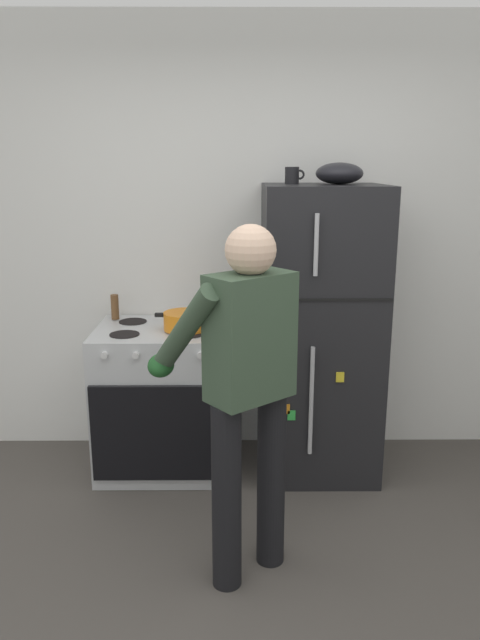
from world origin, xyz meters
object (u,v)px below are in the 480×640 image
(person_cook, at_px, (245,374))
(coffee_mug, at_px, (292,175))
(refrigerator, at_px, (320,332))
(stove_range, at_px, (162,399))
(mixing_bowl, at_px, (339,173))
(red_pot, at_px, (186,321))
(pepper_mill, at_px, (115,307))

(person_cook, height_order, coffee_mug, coffee_mug)
(refrigerator, bearing_deg, stove_range, -179.40)
(person_cook, height_order, mixing_bowl, mixing_bowl)
(red_pot, xyz_separation_m, mixing_bowl, (0.87, 0.05, 0.84))
(refrigerator, distance_m, stove_range, 1.04)
(refrigerator, xyz_separation_m, mixing_bowl, (0.08, 0.00, 0.92))
(red_pot, bearing_deg, coffee_mug, 9.24)
(stove_range, xyz_separation_m, mixing_bowl, (1.03, 0.01, 1.34))
(pepper_mill, bearing_deg, red_pot, -28.52)
(refrigerator, height_order, pepper_mill, refrigerator)
(refrigerator, relative_size, mixing_bowl, 6.51)
(coffee_mug, bearing_deg, mixing_bowl, -10.99)
(pepper_mill, xyz_separation_m, mixing_bowl, (1.33, -0.20, 0.81))
(refrigerator, bearing_deg, person_cook, -114.61)
(pepper_mill, bearing_deg, coffee_mug, -7.95)
(stove_range, distance_m, mixing_bowl, 1.69)
(person_cook, height_order, pepper_mill, person_cook)
(mixing_bowl, bearing_deg, pepper_mill, 171.46)
(stove_range, xyz_separation_m, person_cook, (0.49, -1.00, 0.51))
(refrigerator, xyz_separation_m, pepper_mill, (-1.25, 0.20, 0.11))
(stove_range, relative_size, mixing_bowl, 3.38)
(person_cook, bearing_deg, red_pot, 109.04)
(refrigerator, height_order, red_pot, refrigerator)
(refrigerator, relative_size, coffee_mug, 15.35)
(refrigerator, distance_m, coffee_mug, 0.93)
(person_cook, bearing_deg, coffee_mug, 74.97)
(person_cook, relative_size, pepper_mill, 10.39)
(stove_range, xyz_separation_m, red_pot, (0.16, -0.04, 0.50))
(person_cook, xyz_separation_m, pepper_mill, (-0.79, 1.21, 0.01))
(stove_range, distance_m, red_pot, 0.53)
(stove_range, height_order, coffee_mug, coffee_mug)
(mixing_bowl, bearing_deg, stove_range, -179.43)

